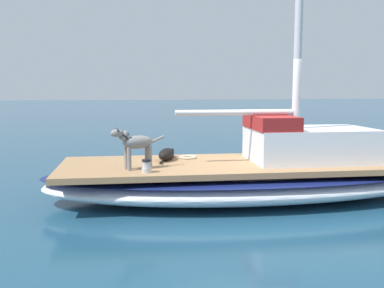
{
  "coord_description": "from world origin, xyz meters",
  "views": [
    {
      "loc": [
        7.43,
        -2.2,
        2.01
      ],
      "look_at": [
        0.0,
        -1.0,
        1.01
      ],
      "focal_mm": 40.4,
      "sensor_mm": 36.0,
      "label": 1
    }
  ],
  "objects": [
    {
      "name": "coiled_rope",
      "position": [
        -0.59,
        -0.98,
        0.68
      ],
      "size": [
        0.32,
        0.32,
        0.04
      ],
      "primitive_type": "torus",
      "color": "beige",
      "rests_on": "sailboat_main"
    },
    {
      "name": "sailboat_main",
      "position": [
        0.0,
        0.0,
        0.34
      ],
      "size": [
        2.69,
        7.3,
        0.66
      ],
      "color": "white",
      "rests_on": "ground"
    },
    {
      "name": "deck_winch",
      "position": [
        0.67,
        -1.84,
        0.76
      ],
      "size": [
        0.16,
        0.16,
        0.21
      ],
      "color": "#B7B7BC",
      "rests_on": "sailboat_main"
    },
    {
      "name": "dog_black",
      "position": [
        -0.46,
        -1.4,
        0.77
      ],
      "size": [
        0.93,
        0.44,
        0.22
      ],
      "color": "black",
      "rests_on": "sailboat_main"
    },
    {
      "name": "cabin_house",
      "position": [
        0.03,
        1.12,
        1.01
      ],
      "size": [
        1.45,
        2.25,
        0.84
      ],
      "color": "silver",
      "rests_on": "sailboat_main"
    },
    {
      "name": "dog_grey",
      "position": [
        0.36,
        -2.0,
        1.08
      ],
      "size": [
        0.41,
        0.91,
        0.7
      ],
      "color": "gray",
      "rests_on": "sailboat_main"
    },
    {
      "name": "ground_plane",
      "position": [
        0.0,
        0.0,
        0.0
      ],
      "size": [
        120.0,
        120.0,
        0.0
      ],
      "primitive_type": "plane",
      "color": "navy"
    }
  ]
}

